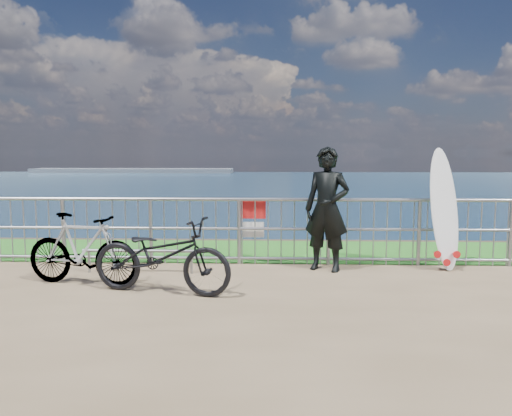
{
  "coord_description": "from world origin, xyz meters",
  "views": [
    {
      "loc": [
        0.1,
        -6.68,
        1.87
      ],
      "look_at": [
        -0.2,
        1.2,
        1.0
      ],
      "focal_mm": 35.0,
      "sensor_mm": 36.0,
      "label": 1
    }
  ],
  "objects_px": {
    "bicycle_far": "(82,249)",
    "bicycle_near": "(162,256)",
    "surfboard": "(444,213)",
    "surfer": "(327,209)"
  },
  "relations": [
    {
      "from": "bicycle_near",
      "to": "surfboard",
      "type": "bearing_deg",
      "value": -56.97
    },
    {
      "from": "surfboard",
      "to": "bicycle_near",
      "type": "height_order",
      "value": "surfboard"
    },
    {
      "from": "bicycle_far",
      "to": "bicycle_near",
      "type": "bearing_deg",
      "value": -96.52
    },
    {
      "from": "surfboard",
      "to": "bicycle_far",
      "type": "relative_size",
      "value": 1.15
    },
    {
      "from": "bicycle_far",
      "to": "surfer",
      "type": "bearing_deg",
      "value": -62.84
    },
    {
      "from": "bicycle_far",
      "to": "surfboard",
      "type": "bearing_deg",
      "value": -66.72
    },
    {
      "from": "surfer",
      "to": "bicycle_far",
      "type": "distance_m",
      "value": 3.73
    },
    {
      "from": "surfboard",
      "to": "bicycle_far",
      "type": "distance_m",
      "value": 5.59
    },
    {
      "from": "surfer",
      "to": "bicycle_near",
      "type": "relative_size",
      "value": 1.01
    },
    {
      "from": "surfer",
      "to": "surfboard",
      "type": "xyz_separation_m",
      "value": [
        1.89,
        0.16,
        -0.08
      ]
    }
  ]
}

